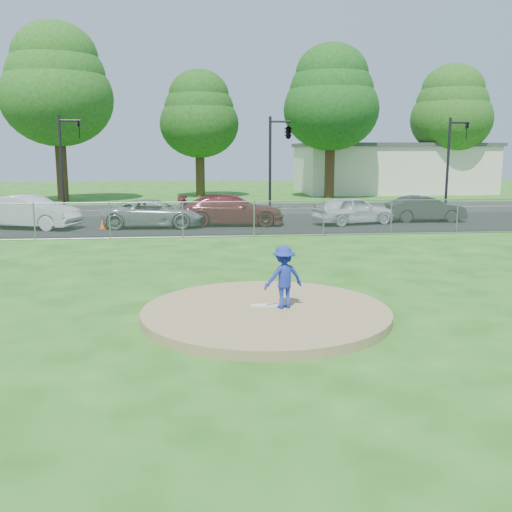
{
  "coord_description": "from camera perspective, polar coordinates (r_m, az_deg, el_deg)",
  "views": [
    {
      "loc": [
        -1.5,
        -11.88,
        3.56
      ],
      "look_at": [
        0.0,
        2.0,
        1.0
      ],
      "focal_mm": 40.0,
      "sensor_mm": 36.0,
      "label": 1
    }
  ],
  "objects": [
    {
      "name": "tree_far_right",
      "position": [
        51.7,
        18.99,
        13.72
      ],
      "size": [
        6.72,
        6.72,
        10.74
      ],
      "color": "#341E13",
      "rests_on": "ground"
    },
    {
      "name": "parking_lot",
      "position": [
        28.64,
        -3.12,
        3.24
      ],
      "size": [
        50.0,
        8.0,
        0.01
      ],
      "primitive_type": "cube",
      "color": "black",
      "rests_on": "ground"
    },
    {
      "name": "traffic_signal_center",
      "position": [
        34.34,
        3.07,
        12.12
      ],
      "size": [
        1.42,
        2.48,
        5.6
      ],
      "color": "black",
      "rests_on": "ground"
    },
    {
      "name": "street",
      "position": [
        36.09,
        -3.77,
        4.71
      ],
      "size": [
        60.0,
        7.0,
        0.01
      ],
      "primitive_type": "cube",
      "color": "#232325",
      "rests_on": "ground"
    },
    {
      "name": "parked_car_pearl",
      "position": [
        28.83,
        9.73,
        4.55
      ],
      "size": [
        4.37,
        2.68,
        1.39
      ],
      "primitive_type": "imported",
      "rotation": [
        0.0,
        0.0,
        1.84
      ],
      "color": "silver",
      "rests_on": "parking_lot"
    },
    {
      "name": "tree_left",
      "position": [
        44.17,
        -19.32,
        15.9
      ],
      "size": [
        7.84,
        7.84,
        12.53
      ],
      "color": "#362313",
      "rests_on": "ground"
    },
    {
      "name": "parked_car_charcoal",
      "position": [
        30.81,
        16.58,
        4.56
      ],
      "size": [
        4.03,
        1.54,
        1.31
      ],
      "primitive_type": "imported",
      "rotation": [
        0.0,
        0.0,
        1.53
      ],
      "color": "#29292B",
      "rests_on": "parking_lot"
    },
    {
      "name": "pitching_rubber",
      "position": [
        12.62,
        0.88,
        -4.95
      ],
      "size": [
        0.6,
        0.15,
        0.04
      ],
      "primitive_type": "cube",
      "color": "white",
      "rests_on": "pitchers_mound"
    },
    {
      "name": "parked_car_white",
      "position": [
        28.77,
        -21.74,
        4.12
      ],
      "size": [
        4.99,
        3.07,
        1.55
      ],
      "primitive_type": "imported",
      "rotation": [
        0.0,
        0.0,
        1.24
      ],
      "color": "silver",
      "rests_on": "parking_lot"
    },
    {
      "name": "commercial_building",
      "position": [
        52.88,
        13.31,
        8.59
      ],
      "size": [
        16.4,
        9.4,
        4.3
      ],
      "color": "beige",
      "rests_on": "ground"
    },
    {
      "name": "parked_car_darkred",
      "position": [
        28.02,
        -2.47,
        4.63
      ],
      "size": [
        5.23,
        2.34,
        1.49
      ],
      "primitive_type": "imported",
      "rotation": [
        0.0,
        0.0,
        1.52
      ],
      "color": "#5A161C",
      "rests_on": "parking_lot"
    },
    {
      "name": "chain_link_fence",
      "position": [
        24.09,
        -2.56,
        3.68
      ],
      "size": [
        40.0,
        0.06,
        1.5
      ],
      "primitive_type": "cube",
      "color": "gray",
      "rests_on": "ground"
    },
    {
      "name": "ground",
      "position": [
        22.22,
        -2.22,
        1.16
      ],
      "size": [
        120.0,
        120.0,
        0.0
      ],
      "primitive_type": "plane",
      "color": "#1B5613",
      "rests_on": "ground"
    },
    {
      "name": "parked_car_gray",
      "position": [
        27.67,
        -10.13,
        4.24
      ],
      "size": [
        4.9,
        2.47,
        1.33
      ],
      "primitive_type": "imported",
      "rotation": [
        0.0,
        0.0,
        1.51
      ],
      "color": "gray",
      "rests_on": "parking_lot"
    },
    {
      "name": "traffic_cone",
      "position": [
        27.61,
        -15.0,
        3.35
      ],
      "size": [
        0.35,
        0.35,
        0.67
      ],
      "primitive_type": "cone",
      "color": "#EA5B0C",
      "rests_on": "parking_lot"
    },
    {
      "name": "pitcher",
      "position": [
        12.37,
        2.78,
        -2.12
      ],
      "size": [
        0.99,
        0.74,
        1.37
      ],
      "primitive_type": "imported",
      "rotation": [
        0.0,
        0.0,
        3.44
      ],
      "color": "#1C2D9C",
      "rests_on": "pitchers_mound"
    },
    {
      "name": "tree_right",
      "position": [
        45.31,
        7.53,
        15.48
      ],
      "size": [
        7.28,
        7.28,
        11.63
      ],
      "color": "#3B2215",
      "rests_on": "ground"
    },
    {
      "name": "traffic_signal_right",
      "position": [
        37.36,
        19.02,
        9.52
      ],
      "size": [
        1.28,
        0.2,
        5.6
      ],
      "color": "black",
      "rests_on": "ground"
    },
    {
      "name": "tree_center",
      "position": [
        45.98,
        -5.7,
        13.96
      ],
      "size": [
        6.16,
        6.16,
        9.84
      ],
      "color": "#382714",
      "rests_on": "ground"
    },
    {
      "name": "traffic_signal_left",
      "position": [
        34.65,
        -18.53,
        9.53
      ],
      "size": [
        1.28,
        0.2,
        5.6
      ],
      "color": "black",
      "rests_on": "ground"
    },
    {
      "name": "pitchers_mound",
      "position": [
        12.47,
        0.99,
        -5.73
      ],
      "size": [
        5.4,
        5.4,
        0.2
      ],
      "primitive_type": "cylinder",
      "color": "#8F764E",
      "rests_on": "ground"
    }
  ]
}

